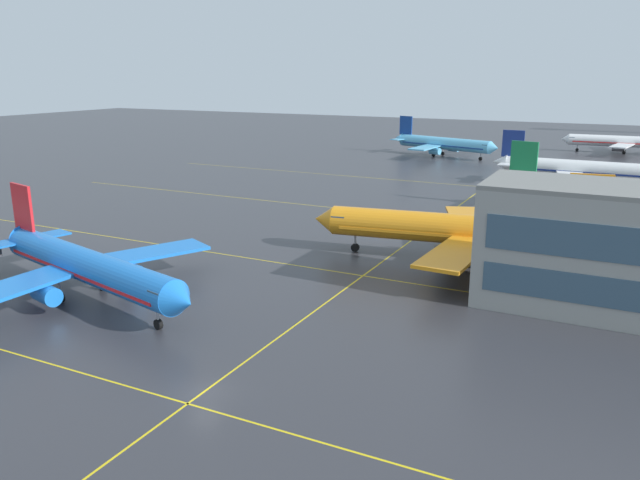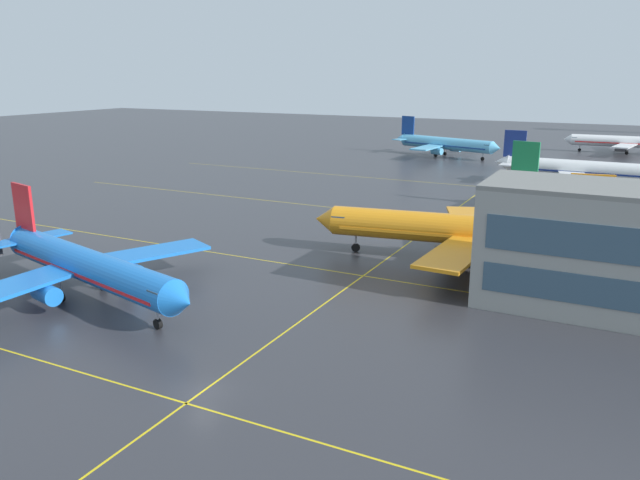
{
  "view_description": "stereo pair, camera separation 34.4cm",
  "coord_description": "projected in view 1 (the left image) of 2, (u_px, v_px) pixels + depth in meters",
  "views": [
    {
      "loc": [
        28.46,
        -35.8,
        24.82
      ],
      "look_at": [
        -2.86,
        26.51,
        5.87
      ],
      "focal_mm": 34.85,
      "sensor_mm": 36.0,
      "label": 1
    },
    {
      "loc": [
        28.77,
        -35.64,
        24.82
      ],
      "look_at": [
        -2.86,
        26.51,
        5.87
      ],
      "focal_mm": 34.85,
      "sensor_mm": 36.0,
      "label": 2
    }
  ],
  "objects": [
    {
      "name": "ground_plane",
      "position": [
        203.0,
        392.0,
        49.71
      ],
      "size": [
        600.0,
        600.0,
        0.0
      ],
      "primitive_type": "plane",
      "color": "#333338"
    },
    {
      "name": "airliner_far_right_stand",
      "position": [
        443.0,
        144.0,
        186.98
      ],
      "size": [
        35.79,
        30.58,
        11.37
      ],
      "color": "#5BB7E5",
      "rests_on": "ground"
    },
    {
      "name": "taxiway_markings",
      "position": [
        408.0,
        243.0,
        93.09
      ],
      "size": [
        165.98,
        153.48,
        0.01
      ],
      "color": "yellow",
      "rests_on": "ground"
    },
    {
      "name": "airliner_front_gate",
      "position": [
        86.0,
        266.0,
        69.09
      ],
      "size": [
        36.6,
        31.14,
        11.49
      ],
      "color": "blue",
      "rests_on": "ground"
    },
    {
      "name": "airliner_distant_taxiway",
      "position": [
        620.0,
        141.0,
        194.32
      ],
      "size": [
        34.62,
        29.9,
        10.78
      ],
      "color": "white",
      "rests_on": "ground"
    },
    {
      "name": "airliner_third_row",
      "position": [
        608.0,
        194.0,
        107.76
      ],
      "size": [
        39.77,
        33.84,
        12.41
      ],
      "color": "white",
      "rests_on": "ground"
    },
    {
      "name": "airliner_far_left_stand",
      "position": [
        580.0,
        169.0,
        136.35
      ],
      "size": [
        38.43,
        33.23,
        11.98
      ],
      "color": "white",
      "rests_on": "ground"
    },
    {
      "name": "airliner_second_row",
      "position": [
        460.0,
        230.0,
        83.17
      ],
      "size": [
        40.69,
        34.73,
        12.66
      ],
      "color": "orange",
      "rests_on": "ground"
    }
  ]
}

